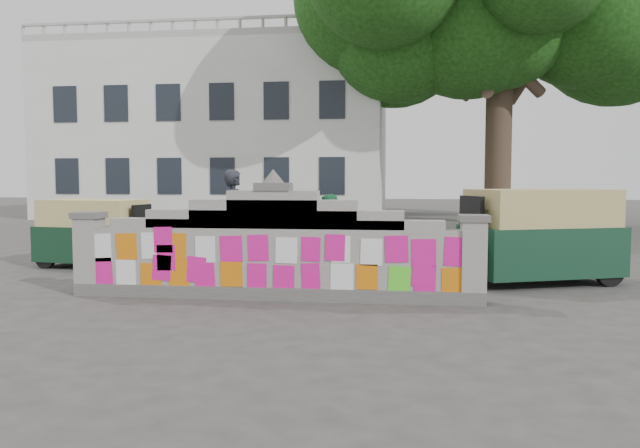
{
  "coord_description": "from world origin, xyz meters",
  "views": [
    {
      "loc": [
        1.96,
        -9.4,
        1.85
      ],
      "look_at": [
        0.59,
        1.0,
        1.1
      ],
      "focal_mm": 35.0,
      "sensor_mm": 36.0,
      "label": 1
    }
  ],
  "objects_px": {
    "cyclist_bike": "(235,250)",
    "cyclist_rider": "(235,230)",
    "pedestrian": "(329,233)",
    "rickshaw_right": "(537,235)",
    "rickshaw_left": "(97,232)"
  },
  "relations": [
    {
      "from": "cyclist_bike",
      "to": "cyclist_rider",
      "type": "relative_size",
      "value": 1.12
    },
    {
      "from": "pedestrian",
      "to": "rickshaw_right",
      "type": "relative_size",
      "value": 0.5
    },
    {
      "from": "cyclist_rider",
      "to": "cyclist_bike",
      "type": "bearing_deg",
      "value": -0.0
    },
    {
      "from": "rickshaw_left",
      "to": "rickshaw_right",
      "type": "relative_size",
      "value": 0.85
    },
    {
      "from": "cyclist_bike",
      "to": "cyclist_rider",
      "type": "xyz_separation_m",
      "value": [
        0.0,
        0.0,
        0.37
      ]
    },
    {
      "from": "cyclist_rider",
      "to": "rickshaw_right",
      "type": "xyz_separation_m",
      "value": [
        5.5,
        0.05,
        -0.02
      ]
    },
    {
      "from": "pedestrian",
      "to": "rickshaw_right",
      "type": "bearing_deg",
      "value": 80.48
    },
    {
      "from": "cyclist_bike",
      "to": "rickshaw_left",
      "type": "height_order",
      "value": "rickshaw_left"
    },
    {
      "from": "cyclist_rider",
      "to": "pedestrian",
      "type": "xyz_separation_m",
      "value": [
        1.67,
        1.0,
        -0.11
      ]
    },
    {
      "from": "rickshaw_right",
      "to": "rickshaw_left",
      "type": "bearing_deg",
      "value": -27.07
    },
    {
      "from": "cyclist_bike",
      "to": "rickshaw_right",
      "type": "distance_m",
      "value": 5.51
    },
    {
      "from": "cyclist_rider",
      "to": "rickshaw_right",
      "type": "distance_m",
      "value": 5.5
    },
    {
      "from": "cyclist_rider",
      "to": "rickshaw_right",
      "type": "bearing_deg",
      "value": -112.99
    },
    {
      "from": "pedestrian",
      "to": "rickshaw_left",
      "type": "bearing_deg",
      "value": -85.68
    },
    {
      "from": "cyclist_bike",
      "to": "pedestrian",
      "type": "xyz_separation_m",
      "value": [
        1.67,
        1.0,
        0.25
      ]
    }
  ]
}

